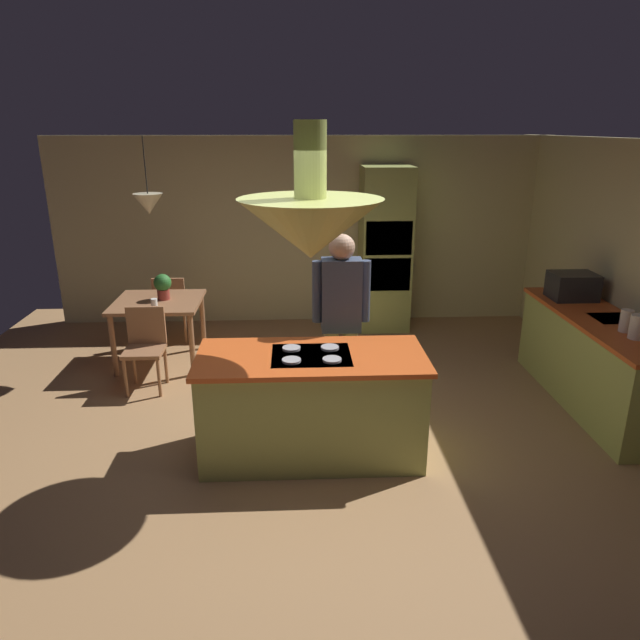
{
  "coord_description": "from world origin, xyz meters",
  "views": [
    {
      "loc": [
        -0.13,
        -4.5,
        2.66
      ],
      "look_at": [
        0.1,
        0.4,
        1.0
      ],
      "focal_mm": 32.21,
      "sensor_mm": 36.0,
      "label": 1
    }
  ],
  "objects_px": {
    "potted_plant_on_table": "(163,285)",
    "oven_tower": "(385,250)",
    "microwave_on_counter": "(573,286)",
    "chair_facing_island": "(145,343)",
    "kitchen_island": "(311,405)",
    "chair_by_back_wall": "(171,304)",
    "cup_on_table": "(154,303)",
    "dining_table": "(158,309)",
    "canister_flour": "(638,327)",
    "person_at_island": "(341,314)",
    "canister_sugar": "(626,321)"
  },
  "relations": [
    {
      "from": "chair_by_back_wall",
      "to": "microwave_on_counter",
      "type": "bearing_deg",
      "value": 163.72
    },
    {
      "from": "kitchen_island",
      "to": "chair_by_back_wall",
      "type": "distance_m",
      "value": 3.27
    },
    {
      "from": "dining_table",
      "to": "oven_tower",
      "type": "bearing_deg",
      "value": 22.21
    },
    {
      "from": "dining_table",
      "to": "kitchen_island",
      "type": "bearing_deg",
      "value": -51.01
    },
    {
      "from": "microwave_on_counter",
      "to": "chair_facing_island",
      "type": "bearing_deg",
      "value": -179.26
    },
    {
      "from": "chair_facing_island",
      "to": "chair_by_back_wall",
      "type": "relative_size",
      "value": 1.0
    },
    {
      "from": "person_at_island",
      "to": "potted_plant_on_table",
      "type": "xyz_separation_m",
      "value": [
        -1.94,
        1.45,
        -0.09
      ]
    },
    {
      "from": "oven_tower",
      "to": "kitchen_island",
      "type": "bearing_deg",
      "value": -108.73
    },
    {
      "from": "chair_facing_island",
      "to": "canister_sugar",
      "type": "relative_size",
      "value": 4.26
    },
    {
      "from": "oven_tower",
      "to": "potted_plant_on_table",
      "type": "height_order",
      "value": "oven_tower"
    },
    {
      "from": "oven_tower",
      "to": "dining_table",
      "type": "bearing_deg",
      "value": -157.79
    },
    {
      "from": "person_at_island",
      "to": "cup_on_table",
      "type": "height_order",
      "value": "person_at_island"
    },
    {
      "from": "kitchen_island",
      "to": "chair_by_back_wall",
      "type": "bearing_deg",
      "value": 121.33
    },
    {
      "from": "oven_tower",
      "to": "cup_on_table",
      "type": "xyz_separation_m",
      "value": [
        -2.78,
        -1.38,
        -0.28
      ]
    },
    {
      "from": "canister_sugar",
      "to": "microwave_on_counter",
      "type": "xyz_separation_m",
      "value": [
        0.0,
        1.04,
        0.04
      ]
    },
    {
      "from": "person_at_island",
      "to": "microwave_on_counter",
      "type": "bearing_deg",
      "value": 16.88
    },
    {
      "from": "chair_facing_island",
      "to": "chair_by_back_wall",
      "type": "distance_m",
      "value": 1.38
    },
    {
      "from": "potted_plant_on_table",
      "to": "cup_on_table",
      "type": "bearing_deg",
      "value": -99.32
    },
    {
      "from": "kitchen_island",
      "to": "potted_plant_on_table",
      "type": "relative_size",
      "value": 6.22
    },
    {
      "from": "chair_by_back_wall",
      "to": "canister_sugar",
      "type": "xyz_separation_m",
      "value": [
        4.54,
        -2.37,
        0.5
      ]
    },
    {
      "from": "chair_facing_island",
      "to": "cup_on_table",
      "type": "height_order",
      "value": "chair_facing_island"
    },
    {
      "from": "chair_facing_island",
      "to": "microwave_on_counter",
      "type": "height_order",
      "value": "microwave_on_counter"
    },
    {
      "from": "dining_table",
      "to": "canister_sugar",
      "type": "bearing_deg",
      "value": -20.26
    },
    {
      "from": "cup_on_table",
      "to": "microwave_on_counter",
      "type": "xyz_separation_m",
      "value": [
        4.52,
        -0.4,
        0.24
      ]
    },
    {
      "from": "kitchen_island",
      "to": "potted_plant_on_table",
      "type": "xyz_separation_m",
      "value": [
        -1.64,
        2.14,
        0.47
      ]
    },
    {
      "from": "oven_tower",
      "to": "microwave_on_counter",
      "type": "bearing_deg",
      "value": -45.59
    },
    {
      "from": "chair_facing_island",
      "to": "microwave_on_counter",
      "type": "xyz_separation_m",
      "value": [
        4.54,
        0.06,
        0.54
      ]
    },
    {
      "from": "oven_tower",
      "to": "potted_plant_on_table",
      "type": "distance_m",
      "value": 2.95
    },
    {
      "from": "canister_sugar",
      "to": "oven_tower",
      "type": "bearing_deg",
      "value": 121.69
    },
    {
      "from": "chair_by_back_wall",
      "to": "microwave_on_counter",
      "type": "xyz_separation_m",
      "value": [
        4.54,
        -1.33,
        0.54
      ]
    },
    {
      "from": "person_at_island",
      "to": "chair_facing_island",
      "type": "height_order",
      "value": "person_at_island"
    },
    {
      "from": "oven_tower",
      "to": "canister_flour",
      "type": "distance_m",
      "value": 3.47
    },
    {
      "from": "cup_on_table",
      "to": "canister_sugar",
      "type": "height_order",
      "value": "canister_sugar"
    },
    {
      "from": "chair_facing_island",
      "to": "canister_flour",
      "type": "relative_size",
      "value": 4.06
    },
    {
      "from": "potted_plant_on_table",
      "to": "oven_tower",
      "type": "bearing_deg",
      "value": 21.88
    },
    {
      "from": "kitchen_island",
      "to": "person_at_island",
      "type": "height_order",
      "value": "person_at_island"
    },
    {
      "from": "chair_by_back_wall",
      "to": "canister_sugar",
      "type": "relative_size",
      "value": 4.26
    },
    {
      "from": "canister_flour",
      "to": "canister_sugar",
      "type": "bearing_deg",
      "value": 90.0
    },
    {
      "from": "kitchen_island",
      "to": "oven_tower",
      "type": "height_order",
      "value": "oven_tower"
    },
    {
      "from": "potted_plant_on_table",
      "to": "canister_flour",
      "type": "relative_size",
      "value": 1.4
    },
    {
      "from": "person_at_island",
      "to": "chair_facing_island",
      "type": "bearing_deg",
      "value": 160.39
    },
    {
      "from": "cup_on_table",
      "to": "chair_by_back_wall",
      "type": "bearing_deg",
      "value": 91.07
    },
    {
      "from": "oven_tower",
      "to": "chair_by_back_wall",
      "type": "distance_m",
      "value": 2.9
    },
    {
      "from": "chair_by_back_wall",
      "to": "cup_on_table",
      "type": "distance_m",
      "value": 0.98
    },
    {
      "from": "microwave_on_counter",
      "to": "canister_flour",
      "type": "bearing_deg",
      "value": -90.0
    },
    {
      "from": "oven_tower",
      "to": "canister_sugar",
      "type": "xyz_separation_m",
      "value": [
        1.74,
        -2.82,
        -0.08
      ]
    },
    {
      "from": "canister_sugar",
      "to": "dining_table",
      "type": "bearing_deg",
      "value": 159.74
    },
    {
      "from": "canister_flour",
      "to": "microwave_on_counter",
      "type": "relative_size",
      "value": 0.47
    },
    {
      "from": "dining_table",
      "to": "chair_by_back_wall",
      "type": "xyz_separation_m",
      "value": [
        0.0,
        0.69,
        -0.15
      ]
    },
    {
      "from": "kitchen_island",
      "to": "person_at_island",
      "type": "bearing_deg",
      "value": 66.8
    }
  ]
}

